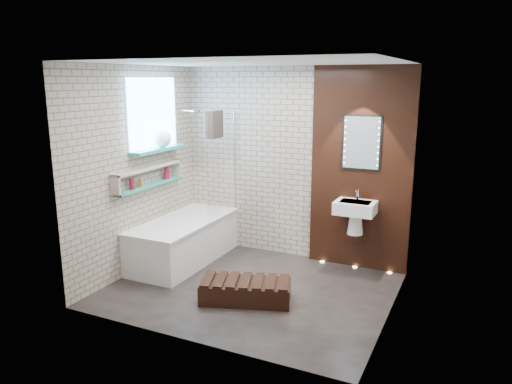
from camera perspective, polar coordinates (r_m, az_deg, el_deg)
The scene contains 15 objects.
ground at distance 5.88m, azimuth -0.64°, elevation -11.29°, with size 3.20×3.20×0.00m, color black.
room_shell at distance 5.47m, azimuth -0.67°, elevation 1.21°, with size 3.24×3.20×2.60m.
walnut_panel at distance 6.34m, azimuth 12.19°, elevation 2.56°, with size 1.30×0.06×2.60m, color black.
clerestory_window at distance 6.50m, azimuth -11.96°, elevation 8.18°, with size 0.18×1.00×0.94m.
display_niche at distance 6.42m, azimuth -12.46°, elevation 1.76°, with size 0.14×1.30×0.26m.
bathtub at distance 6.71m, azimuth -8.43°, elevation -5.61°, with size 0.79×1.74×0.70m.
bath_screen at distance 6.65m, azimuth -4.06°, elevation 3.13°, with size 0.01×0.78×1.40m, color white.
towel at distance 6.43m, azimuth -4.87°, elevation 7.90°, with size 0.11×0.27×0.36m, color #282220.
shower_head at distance 6.83m, azimuth -7.10°, elevation 9.41°, with size 0.18×0.18×0.02m, color silver.
washbasin at distance 6.27m, azimuth 11.55°, elevation -2.33°, with size 0.50×0.36×0.58m.
led_mirror at distance 6.25m, azimuth 12.26°, elevation 5.66°, with size 0.50×0.02×0.70m.
walnut_step at distance 5.55m, azimuth -1.21°, elevation -11.56°, with size 1.00×0.44×0.22m, color black.
niche_bottles at distance 6.47m, azimuth -12.09°, elevation 1.58°, with size 0.06×0.79×0.16m.
sill_vases at distance 6.56m, azimuth -10.88°, elevation 6.14°, with size 0.22×0.22×0.22m.
floor_uplights at distance 6.63m, azimuth 11.51°, elevation -8.61°, with size 0.96×0.06×0.01m.
Camera 1 is at (2.35, -4.81, 2.43)m, focal length 34.14 mm.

